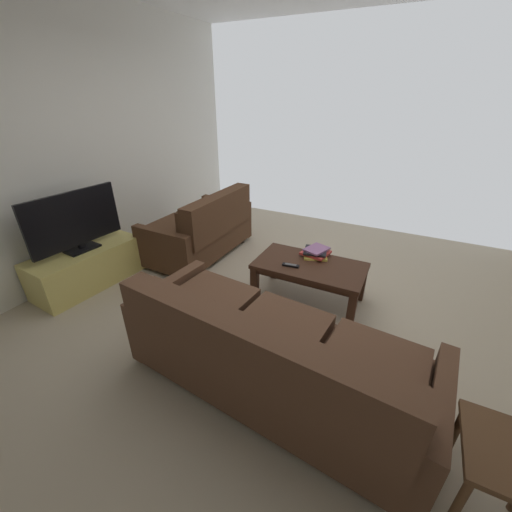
{
  "coord_description": "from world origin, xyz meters",
  "views": [
    {
      "loc": [
        -0.91,
        2.37,
        1.9
      ],
      "look_at": [
        0.16,
        0.27,
        0.68
      ],
      "focal_mm": 22.18,
      "sensor_mm": 36.0,
      "label": 1
    }
  ],
  "objects_px": {
    "tv_remote": "(290,265)",
    "book_stack": "(316,252)",
    "coffee_table": "(310,270)",
    "flat_tv": "(75,221)",
    "sofa_main": "(269,356)",
    "tv_stand": "(88,267)",
    "loveseat_near": "(203,229)",
    "end_table": "(508,473)"
  },
  "relations": [
    {
      "from": "sofa_main",
      "to": "tv_stand",
      "type": "xyz_separation_m",
      "value": [
        2.37,
        -0.42,
        -0.13
      ]
    },
    {
      "from": "loveseat_near",
      "to": "book_stack",
      "type": "relative_size",
      "value": 4.44
    },
    {
      "from": "flat_tv",
      "to": "book_stack",
      "type": "xyz_separation_m",
      "value": [
        -2.24,
        -1.01,
        -0.3
      ]
    },
    {
      "from": "book_stack",
      "to": "tv_remote",
      "type": "relative_size",
      "value": 1.96
    },
    {
      "from": "flat_tv",
      "to": "book_stack",
      "type": "bearing_deg",
      "value": -155.77
    },
    {
      "from": "end_table",
      "to": "tv_remote",
      "type": "relative_size",
      "value": 3.59
    },
    {
      "from": "coffee_table",
      "to": "loveseat_near",
      "type": "bearing_deg",
      "value": -13.74
    },
    {
      "from": "tv_stand",
      "to": "book_stack",
      "type": "bearing_deg",
      "value": -155.8
    },
    {
      "from": "flat_tv",
      "to": "tv_remote",
      "type": "bearing_deg",
      "value": -162.14
    },
    {
      "from": "sofa_main",
      "to": "tv_stand",
      "type": "height_order",
      "value": "sofa_main"
    },
    {
      "from": "loveseat_near",
      "to": "book_stack",
      "type": "height_order",
      "value": "loveseat_near"
    },
    {
      "from": "loveseat_near",
      "to": "flat_tv",
      "type": "height_order",
      "value": "flat_tv"
    },
    {
      "from": "end_table",
      "to": "flat_tv",
      "type": "xyz_separation_m",
      "value": [
        3.61,
        -0.68,
        0.28
      ]
    },
    {
      "from": "flat_tv",
      "to": "book_stack",
      "type": "height_order",
      "value": "flat_tv"
    },
    {
      "from": "end_table",
      "to": "tv_stand",
      "type": "xyz_separation_m",
      "value": [
        3.62,
        -0.68,
        -0.25
      ]
    },
    {
      "from": "end_table",
      "to": "tv_remote",
      "type": "distance_m",
      "value": 2.03
    },
    {
      "from": "end_table",
      "to": "coffee_table",
      "type": "bearing_deg",
      "value": -47.32
    },
    {
      "from": "coffee_table",
      "to": "flat_tv",
      "type": "relative_size",
      "value": 1.1
    },
    {
      "from": "coffee_table",
      "to": "end_table",
      "type": "bearing_deg",
      "value": 132.68
    },
    {
      "from": "coffee_table",
      "to": "tv_remote",
      "type": "relative_size",
      "value": 6.41
    },
    {
      "from": "end_table",
      "to": "flat_tv",
      "type": "relative_size",
      "value": 0.62
    },
    {
      "from": "sofa_main",
      "to": "tv_stand",
      "type": "relative_size",
      "value": 1.86
    },
    {
      "from": "flat_tv",
      "to": "tv_remote",
      "type": "distance_m",
      "value": 2.23
    },
    {
      "from": "sofa_main",
      "to": "loveseat_near",
      "type": "distance_m",
      "value": 2.31
    },
    {
      "from": "tv_remote",
      "to": "book_stack",
      "type": "bearing_deg",
      "value": -113.44
    },
    {
      "from": "sofa_main",
      "to": "loveseat_near",
      "type": "relative_size",
      "value": 1.49
    },
    {
      "from": "sofa_main",
      "to": "flat_tv",
      "type": "xyz_separation_m",
      "value": [
        2.37,
        -0.42,
        0.4
      ]
    },
    {
      "from": "end_table",
      "to": "tv_stand",
      "type": "bearing_deg",
      "value": -10.61
    },
    {
      "from": "flat_tv",
      "to": "tv_remote",
      "type": "height_order",
      "value": "flat_tv"
    },
    {
      "from": "book_stack",
      "to": "tv_remote",
      "type": "bearing_deg",
      "value": 66.56
    },
    {
      "from": "sofa_main",
      "to": "end_table",
      "type": "relative_size",
      "value": 3.61
    },
    {
      "from": "coffee_table",
      "to": "book_stack",
      "type": "relative_size",
      "value": 3.27
    },
    {
      "from": "book_stack",
      "to": "flat_tv",
      "type": "bearing_deg",
      "value": 24.23
    },
    {
      "from": "loveseat_near",
      "to": "tv_stand",
      "type": "height_order",
      "value": "loveseat_near"
    },
    {
      "from": "coffee_table",
      "to": "end_table",
      "type": "relative_size",
      "value": 1.78
    },
    {
      "from": "sofa_main",
      "to": "book_stack",
      "type": "xyz_separation_m",
      "value": [
        0.13,
        -1.42,
        0.11
      ]
    },
    {
      "from": "book_stack",
      "to": "tv_remote",
      "type": "height_order",
      "value": "book_stack"
    },
    {
      "from": "tv_remote",
      "to": "end_table",
      "type": "bearing_deg",
      "value": 138.35
    },
    {
      "from": "loveseat_near",
      "to": "sofa_main",
      "type": "bearing_deg",
      "value": 136.32
    },
    {
      "from": "coffee_table",
      "to": "tv_stand",
      "type": "bearing_deg",
      "value": 19.62
    },
    {
      "from": "sofa_main",
      "to": "loveseat_near",
      "type": "bearing_deg",
      "value": -43.68
    },
    {
      "from": "flat_tv",
      "to": "book_stack",
      "type": "relative_size",
      "value": 2.97
    }
  ]
}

